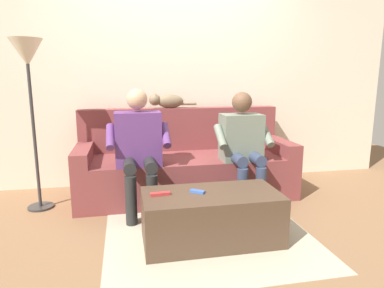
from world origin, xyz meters
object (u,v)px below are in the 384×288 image
(remote_blue, at_px, (197,192))
(remote_red, at_px, (160,194))
(coffee_table, at_px, (211,217))
(cat_on_backrest, at_px, (166,101))
(couch, at_px, (185,166))
(person_right_seated, at_px, (139,144))
(person_left_seated, at_px, (243,141))
(floor_lamp, at_px, (28,65))

(remote_blue, distance_m, remote_red, 0.28)
(coffee_table, relative_size, cat_on_backrest, 1.95)
(couch, distance_m, remote_red, 1.17)
(person_right_seated, distance_m, remote_blue, 0.84)
(couch, xyz_separation_m, coffee_table, (0.00, 1.13, -0.11))
(remote_red, bearing_deg, person_left_seated, 33.09)
(coffee_table, distance_m, remote_red, 0.44)
(couch, bearing_deg, person_left_seated, 141.93)
(person_right_seated, xyz_separation_m, floor_lamp, (0.95, -0.26, 0.71))
(coffee_table, relative_size, person_left_seated, 0.94)
(cat_on_backrest, bearing_deg, couch, 118.87)
(couch, height_order, floor_lamp, floor_lamp)
(person_right_seated, bearing_deg, remote_red, 99.69)
(couch, relative_size, remote_red, 15.19)
(couch, distance_m, person_left_seated, 0.72)
(remote_blue, bearing_deg, remote_red, 37.09)
(couch, distance_m, person_right_seated, 0.73)
(coffee_table, relative_size, floor_lamp, 0.66)
(coffee_table, bearing_deg, floor_lamp, -33.91)
(cat_on_backrest, height_order, floor_lamp, floor_lamp)
(person_left_seated, bearing_deg, couch, -38.07)
(person_left_seated, bearing_deg, person_right_seated, 0.30)
(cat_on_backrest, height_order, remote_blue, cat_on_backrest)
(person_right_seated, xyz_separation_m, cat_on_backrest, (-0.35, -0.69, 0.34))
(couch, height_order, person_right_seated, person_right_seated)
(coffee_table, height_order, floor_lamp, floor_lamp)
(coffee_table, bearing_deg, couch, -90.00)
(coffee_table, bearing_deg, remote_red, -3.61)
(couch, relative_size, floor_lamp, 1.41)
(couch, xyz_separation_m, remote_blue, (0.10, 1.10, 0.10))
(person_right_seated, relative_size, remote_blue, 10.13)
(cat_on_backrest, bearing_deg, person_left_seated, 134.26)
(floor_lamp, bearing_deg, person_right_seated, 164.90)
(person_left_seated, height_order, person_right_seated, person_right_seated)
(couch, bearing_deg, remote_blue, 84.64)
(floor_lamp, bearing_deg, remote_blue, 144.79)
(remote_red, bearing_deg, remote_blue, -5.15)
(couch, xyz_separation_m, person_right_seated, (0.51, 0.40, 0.35))
(person_left_seated, relative_size, floor_lamp, 0.70)
(couch, height_order, remote_blue, couch)
(couch, xyz_separation_m, remote_red, (0.39, 1.10, 0.10))
(coffee_table, xyz_separation_m, cat_on_backrest, (0.16, -1.41, 0.80))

